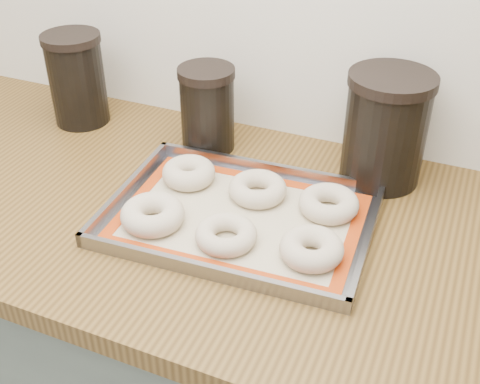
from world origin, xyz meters
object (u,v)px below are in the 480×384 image
at_px(bagel_front_left, 153,214).
at_px(canister_mid, 207,109).
at_px(bagel_back_right, 329,204).
at_px(baking_tray, 240,217).
at_px(bagel_back_mid, 258,189).
at_px(bagel_front_mid, 226,235).
at_px(bagel_front_right, 312,249).
at_px(bagel_back_left, 189,173).
at_px(canister_left, 77,79).
at_px(canister_right, 386,128).

xyz_separation_m(bagel_front_left, canister_mid, (-0.03, 0.29, 0.07)).
bearing_deg(bagel_back_right, baking_tray, -150.49).
xyz_separation_m(bagel_front_left, bagel_back_mid, (0.14, 0.15, -0.00)).
height_order(bagel_front_mid, bagel_front_right, bagel_front_right).
height_order(bagel_back_right, canister_mid, canister_mid).
height_order(bagel_front_left, bagel_back_left, same).
xyz_separation_m(baking_tray, canister_left, (-0.48, 0.21, 0.10)).
relative_size(bagel_front_left, bagel_front_mid, 1.08).
bearing_deg(canister_mid, canister_right, 3.59).
bearing_deg(baking_tray, bagel_back_right, 29.51).
distance_m(bagel_back_mid, canister_left, 0.51).
bearing_deg(bagel_back_right, bagel_back_left, -178.21).
bearing_deg(canister_mid, bagel_back_left, -79.43).
bearing_deg(canister_left, canister_mid, 0.39).
relative_size(baking_tray, bagel_front_left, 4.27).
distance_m(bagel_back_left, canister_mid, 0.16).
bearing_deg(bagel_front_right, canister_right, 80.63).
xyz_separation_m(baking_tray, bagel_back_left, (-0.14, 0.07, 0.02)).
relative_size(baking_tray, canister_mid, 2.68).
bearing_deg(bagel_back_mid, bagel_front_mid, -89.52).
bearing_deg(bagel_back_right, canister_left, 167.98).
relative_size(bagel_front_right, canister_left, 0.51).
relative_size(bagel_front_mid, canister_left, 0.51).
distance_m(canister_left, canister_mid, 0.32).
relative_size(bagel_back_left, bagel_back_mid, 0.95).
distance_m(bagel_front_left, canister_right, 0.46).
relative_size(bagel_front_mid, canister_right, 0.48).
bearing_deg(bagel_front_left, bagel_back_right, 29.46).
xyz_separation_m(bagel_front_mid, canister_mid, (-0.17, 0.29, 0.07)).
bearing_deg(bagel_front_mid, bagel_back_right, 48.59).
bearing_deg(canister_left, bagel_back_right, -12.02).
xyz_separation_m(bagel_front_mid, bagel_back_right, (0.13, 0.15, 0.00)).
distance_m(bagel_front_left, bagel_front_right, 0.28).
height_order(baking_tray, canister_left, canister_left).
relative_size(baking_tray, canister_right, 2.21).
xyz_separation_m(bagel_back_left, bagel_back_mid, (0.14, 0.00, -0.00)).
height_order(baking_tray, canister_mid, canister_mid).
relative_size(baking_tray, bagel_front_mid, 4.59).
distance_m(baking_tray, bagel_front_mid, 0.07).
distance_m(bagel_front_mid, canister_left, 0.57).
height_order(baking_tray, bagel_back_mid, bagel_back_mid).
xyz_separation_m(bagel_back_mid, bagel_back_right, (0.13, 0.01, 0.00)).
bearing_deg(bagel_front_left, canister_right, 43.31).
xyz_separation_m(bagel_back_right, canister_right, (0.06, 0.16, 0.09)).
xyz_separation_m(bagel_back_right, canister_mid, (-0.30, 0.13, 0.07)).
bearing_deg(canister_mid, baking_tray, -52.49).
bearing_deg(bagel_front_left, bagel_back_left, 91.49).
relative_size(bagel_back_right, canister_right, 0.50).
height_order(bagel_back_mid, bagel_back_right, same).
xyz_separation_m(bagel_front_left, bagel_front_mid, (0.14, 0.00, -0.00)).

